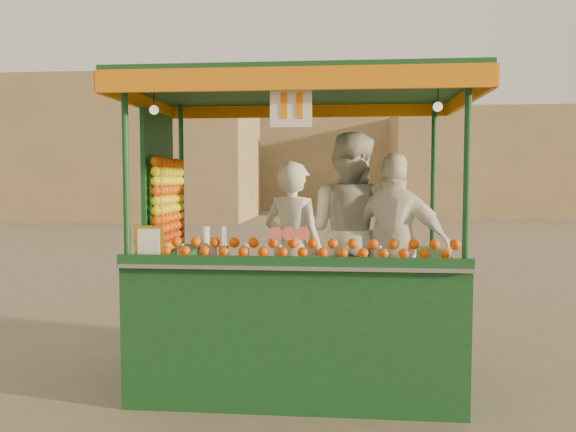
# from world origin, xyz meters

# --- Properties ---
(ground) EXTENTS (90.00, 90.00, 0.00)m
(ground) POSITION_xyz_m (0.00, 0.00, 0.00)
(ground) COLOR brown
(ground) RESTS_ON ground
(building_left) EXTENTS (10.00, 6.00, 6.00)m
(building_left) POSITION_xyz_m (-9.00, 20.00, 3.00)
(building_left) COLOR tan
(building_left) RESTS_ON ground
(building_right) EXTENTS (9.00, 6.00, 5.00)m
(building_right) POSITION_xyz_m (7.00, 24.00, 2.50)
(building_right) COLOR tan
(building_right) RESTS_ON ground
(building_center) EXTENTS (14.00, 7.00, 7.00)m
(building_center) POSITION_xyz_m (-2.00, 30.00, 3.50)
(building_center) COLOR tan
(building_center) RESTS_ON ground
(juice_cart) EXTENTS (2.88, 1.87, 2.62)m
(juice_cart) POSITION_xyz_m (-0.45, -0.10, 0.85)
(juice_cart) COLOR #103D1F
(juice_cart) RESTS_ON ground
(vendor_left) EXTENTS (0.71, 0.61, 1.64)m
(vendor_left) POSITION_xyz_m (-0.46, 0.29, 1.13)
(vendor_left) COLOR silver
(vendor_left) RESTS_ON ground
(vendor_middle) EXTENTS (1.15, 1.05, 1.92)m
(vendor_middle) POSITION_xyz_m (0.06, 0.59, 1.27)
(vendor_middle) COLOR beige
(vendor_middle) RESTS_ON ground
(vendor_right) EXTENTS (1.08, 0.68, 1.72)m
(vendor_right) POSITION_xyz_m (0.48, 0.35, 1.16)
(vendor_right) COLOR white
(vendor_right) RESTS_ON ground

